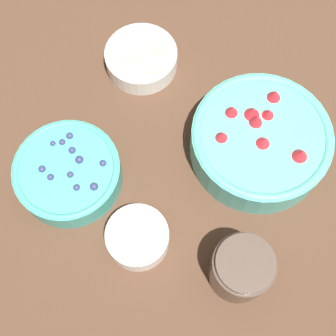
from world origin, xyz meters
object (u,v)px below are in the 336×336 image
at_px(bowl_bananas, 141,57).
at_px(bowl_cream, 137,237).
at_px(bowl_strawberries, 260,140).
at_px(bowl_blueberries, 68,172).
at_px(jar_chocolate, 241,269).

relative_size(bowl_bananas, bowl_cream, 1.34).
distance_m(bowl_strawberries, bowl_blueberries, 0.35).
distance_m(bowl_strawberries, jar_chocolate, 0.23).
bearing_deg(bowl_strawberries, bowl_bananas, -92.98).
bearing_deg(bowl_cream, bowl_bananas, -141.75).
height_order(bowl_cream, jar_chocolate, jar_chocolate).
distance_m(bowl_blueberries, bowl_cream, 0.17).
bearing_deg(bowl_blueberries, jar_chocolate, 97.75).
height_order(bowl_strawberries, bowl_blueberries, bowl_strawberries).
height_order(bowl_bananas, bowl_cream, bowl_cream).
relative_size(bowl_blueberries, bowl_bananas, 1.32).
distance_m(bowl_cream, jar_chocolate, 0.18).
relative_size(bowl_bananas, jar_chocolate, 1.40).
bearing_deg(bowl_bananas, bowl_cream, 38.25).
relative_size(bowl_strawberries, bowl_blueberries, 1.32).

